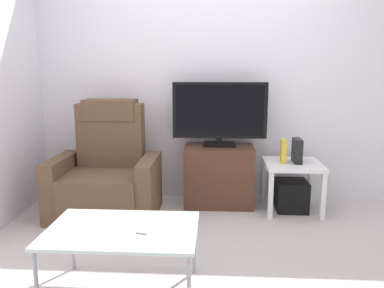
# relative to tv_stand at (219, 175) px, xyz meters

# --- Properties ---
(ground_plane) EXTENTS (6.40, 6.40, 0.00)m
(ground_plane) POSITION_rel_tv_stand_xyz_m (-0.05, -0.86, -0.31)
(ground_plane) COLOR #BCB2AD
(wall_back) EXTENTS (6.40, 0.06, 2.60)m
(wall_back) POSITION_rel_tv_stand_xyz_m (-0.05, 0.27, 0.99)
(wall_back) COLOR silver
(wall_back) RESTS_ON ground
(tv_stand) EXTENTS (0.69, 0.41, 0.61)m
(tv_stand) POSITION_rel_tv_stand_xyz_m (0.00, 0.00, 0.00)
(tv_stand) COLOR #4C2D1E
(tv_stand) RESTS_ON ground
(television) EXTENTS (0.93, 0.20, 0.63)m
(television) POSITION_rel_tv_stand_xyz_m (-0.00, 0.02, 0.64)
(television) COLOR black
(television) RESTS_ON tv_stand
(recliner_armchair) EXTENTS (0.98, 0.78, 1.08)m
(recliner_armchair) POSITION_rel_tv_stand_xyz_m (-1.07, -0.29, 0.07)
(recliner_armchair) COLOR brown
(recliner_armchair) RESTS_ON ground
(side_table) EXTENTS (0.54, 0.54, 0.48)m
(side_table) POSITION_rel_tv_stand_xyz_m (0.71, -0.12, 0.10)
(side_table) COLOR white
(side_table) RESTS_ON ground
(subwoofer_box) EXTENTS (0.30, 0.30, 0.30)m
(subwoofer_box) POSITION_rel_tv_stand_xyz_m (0.71, -0.12, -0.16)
(subwoofer_box) COLOR black
(subwoofer_box) RESTS_ON ground
(book_upright) EXTENTS (0.05, 0.10, 0.23)m
(book_upright) POSITION_rel_tv_stand_xyz_m (0.61, -0.14, 0.29)
(book_upright) COLOR gold
(book_upright) RESTS_ON side_table
(game_console) EXTENTS (0.07, 0.20, 0.23)m
(game_console) POSITION_rel_tv_stand_xyz_m (0.75, -0.11, 0.29)
(game_console) COLOR black
(game_console) RESTS_ON side_table
(coffee_table) EXTENTS (0.90, 0.60, 0.43)m
(coffee_table) POSITION_rel_tv_stand_xyz_m (-0.60, -1.64, 0.09)
(coffee_table) COLOR #B2C6C1
(coffee_table) RESTS_ON ground
(cell_phone) EXTENTS (0.10, 0.16, 0.01)m
(cell_phone) POSITION_rel_tv_stand_xyz_m (-0.45, -1.64, 0.13)
(cell_phone) COLOR #B7B7BC
(cell_phone) RESTS_ON coffee_table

